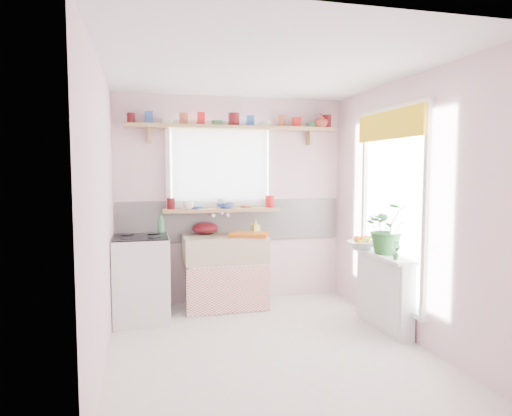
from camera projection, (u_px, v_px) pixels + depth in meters
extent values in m
plane|color=white|center=(266.00, 347.00, 4.17)|extent=(3.20, 3.20, 0.00)
plane|color=white|center=(267.00, 68.00, 3.96)|extent=(3.20, 3.20, 0.00)
plane|color=#F6CED6|center=(232.00, 200.00, 5.62)|extent=(2.80, 0.00, 2.80)
plane|color=#F6CED6|center=(343.00, 237.00, 2.52)|extent=(2.80, 0.00, 2.80)
plane|color=#F6CED6|center=(102.00, 215.00, 3.73)|extent=(0.00, 3.20, 3.20)
plane|color=#F6CED6|center=(406.00, 208.00, 4.41)|extent=(0.00, 3.20, 3.20)
cube|color=white|center=(232.00, 220.00, 5.62)|extent=(2.74, 0.03, 0.50)
cube|color=#C8818A|center=(232.00, 236.00, 5.64)|extent=(2.74, 0.02, 0.12)
cube|color=white|center=(220.00, 167.00, 5.54)|extent=(1.20, 0.01, 1.00)
cube|color=white|center=(221.00, 167.00, 5.48)|extent=(1.15, 0.02, 0.95)
cube|color=white|center=(394.00, 206.00, 4.60)|extent=(0.01, 1.10, 1.90)
cube|color=yellow|center=(389.00, 125.00, 4.51)|extent=(0.03, 1.20, 0.28)
cube|color=white|center=(225.00, 284.00, 5.37)|extent=(0.85, 0.55, 0.55)
cube|color=#E25A42|center=(229.00, 290.00, 5.10)|extent=(0.95, 0.02, 0.53)
cube|color=#BEAD8B|center=(225.00, 249.00, 5.33)|extent=(0.95, 0.55, 0.30)
cylinder|color=silver|center=(221.00, 213.00, 5.54)|extent=(0.03, 0.22, 0.03)
cube|color=white|center=(142.00, 279.00, 4.88)|extent=(0.58, 0.58, 0.90)
cube|color=black|center=(141.00, 237.00, 4.85)|extent=(0.56, 0.56, 0.02)
cylinder|color=black|center=(127.00, 238.00, 4.67)|extent=(0.14, 0.14, 0.01)
cylinder|color=black|center=(154.00, 237.00, 4.74)|extent=(0.14, 0.14, 0.01)
cylinder|color=black|center=(127.00, 234.00, 4.95)|extent=(0.14, 0.14, 0.01)
cylinder|color=black|center=(154.00, 234.00, 5.01)|extent=(0.14, 0.14, 0.01)
cube|color=white|center=(384.00, 292.00, 4.65)|extent=(0.15, 0.90, 0.75)
cube|color=white|center=(382.00, 255.00, 4.61)|extent=(0.22, 0.95, 0.03)
cube|color=tan|center=(222.00, 210.00, 5.47)|extent=(1.40, 0.22, 0.04)
cube|color=tan|center=(234.00, 128.00, 5.42)|extent=(2.52, 0.24, 0.04)
cylinder|color=#590F14|center=(131.00, 118.00, 5.12)|extent=(0.11, 0.11, 0.12)
cylinder|color=#3359A5|center=(149.00, 119.00, 5.17)|extent=(0.11, 0.11, 0.12)
cylinder|color=silver|center=(166.00, 122.00, 5.22)|extent=(0.11, 0.11, 0.06)
cylinder|color=#A55133|center=(184.00, 119.00, 5.27)|extent=(0.11, 0.11, 0.12)
cylinder|color=red|center=(201.00, 120.00, 5.31)|extent=(0.11, 0.11, 0.12)
cylinder|color=#3F7F4C|center=(217.00, 123.00, 5.36)|extent=(0.11, 0.11, 0.06)
cylinder|color=#590F14|center=(234.00, 121.00, 5.41)|extent=(0.11, 0.11, 0.12)
cylinder|color=#3359A5|center=(250.00, 121.00, 5.46)|extent=(0.11, 0.11, 0.12)
cylinder|color=silver|center=(266.00, 124.00, 5.51)|extent=(0.11, 0.11, 0.06)
cylinder|color=#A55133|center=(281.00, 122.00, 5.55)|extent=(0.11, 0.11, 0.12)
cylinder|color=red|center=(297.00, 122.00, 5.60)|extent=(0.11, 0.11, 0.12)
cylinder|color=#3F7F4C|center=(312.00, 125.00, 5.65)|extent=(0.11, 0.11, 0.06)
cylinder|color=#590F14|center=(326.00, 123.00, 5.70)|extent=(0.11, 0.11, 0.12)
cylinder|color=#590F14|center=(169.00, 204.00, 5.31)|extent=(0.11, 0.11, 0.12)
cylinder|color=#3359A5|center=(196.00, 204.00, 5.39)|extent=(0.11, 0.11, 0.12)
cylinder|color=silver|center=(222.00, 206.00, 5.47)|extent=(0.11, 0.11, 0.06)
cylinder|color=#A55133|center=(247.00, 203.00, 5.54)|extent=(0.11, 0.11, 0.12)
cylinder|color=red|center=(271.00, 202.00, 5.62)|extent=(0.11, 0.11, 0.12)
cube|color=orange|center=(249.00, 234.00, 5.28)|extent=(0.52, 0.46, 0.04)
ellipsoid|color=#590F17|center=(206.00, 228.00, 5.46)|extent=(0.35, 0.35, 0.14)
imported|color=#265F26|center=(388.00, 228.00, 4.58)|extent=(0.54, 0.49, 0.52)
imported|color=silver|center=(362.00, 245.00, 4.90)|extent=(0.39, 0.39, 0.08)
imported|color=#245B26|center=(396.00, 249.00, 4.29)|extent=(0.12, 0.10, 0.20)
imported|color=#D5D65F|center=(256.00, 227.00, 5.41)|extent=(0.10, 0.10, 0.18)
imported|color=white|center=(188.00, 205.00, 5.31)|extent=(0.14, 0.14, 0.10)
imported|color=#3255A4|center=(225.00, 206.00, 5.42)|extent=(0.26, 0.26, 0.07)
imported|color=brown|center=(321.00, 121.00, 5.61)|extent=(0.18, 0.18, 0.17)
imported|color=#468D57|center=(161.00, 223.00, 5.10)|extent=(0.11, 0.11, 0.23)
sphere|color=orange|center=(362.00, 239.00, 4.89)|extent=(0.08, 0.08, 0.08)
sphere|color=orange|center=(366.00, 239.00, 4.93)|extent=(0.08, 0.08, 0.08)
sphere|color=orange|center=(357.00, 239.00, 4.90)|extent=(0.08, 0.08, 0.08)
cylinder|color=yellow|center=(366.00, 239.00, 4.85)|extent=(0.18, 0.04, 0.10)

